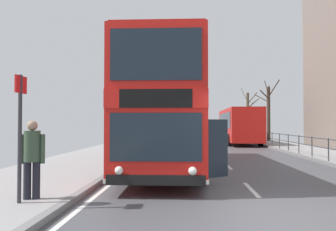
{
  "coord_description": "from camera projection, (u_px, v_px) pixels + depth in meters",
  "views": [
    {
      "loc": [
        -1.74,
        -6.38,
        1.77
      ],
      "look_at": [
        -2.48,
        6.93,
        2.1
      ],
      "focal_mm": 35.16,
      "sensor_mm": 36.0,
      "label": 1
    }
  ],
  "objects": [
    {
      "name": "bare_tree_far_00",
      "position": [
        248.0,
        113.0,
        44.48
      ],
      "size": [
        2.43,
        1.33,
        6.55
      ],
      "color": "#4C3D2D",
      "rests_on": "ground"
    },
    {
      "name": "bare_tree_far_01",
      "position": [
        268.0,
        111.0,
        31.9
      ],
      "size": [
        2.12,
        2.12,
        5.84
      ],
      "color": "#423328",
      "rests_on": "ground"
    },
    {
      "name": "ground",
      "position": [
        240.0,
        214.0,
        6.26
      ],
      "size": [
        15.8,
        140.0,
        0.2
      ],
      "color": "#4B4B51"
    },
    {
      "name": "double_decker_bus_main",
      "position": [
        167.0,
        112.0,
        13.41
      ],
      "size": [
        3.27,
        11.59,
        4.3
      ],
      "color": "red",
      "rests_on": "ground"
    },
    {
      "name": "pedestrian_companion",
      "position": [
        32.0,
        155.0,
        7.12
      ],
      "size": [
        0.55,
        0.4,
        1.69
      ],
      "color": "black",
      "rests_on": "ground"
    },
    {
      "name": "bus_stop_sign_near",
      "position": [
        20.0,
        124.0,
        6.78
      ],
      "size": [
        0.08,
        0.44,
        2.64
      ],
      "color": "#2D2D33",
      "rests_on": "ground"
    },
    {
      "name": "pedestrian_railing_far_kerb",
      "position": [
        299.0,
        141.0,
        18.06
      ],
      "size": [
        0.05,
        30.14,
        0.99
      ],
      "color": "#2D3338",
      "rests_on": "ground"
    },
    {
      "name": "background_bus_far_lane",
      "position": [
        239.0,
        125.0,
        29.05
      ],
      "size": [
        2.75,
        10.28,
        3.02
      ],
      "color": "red",
      "rests_on": "ground"
    }
  ]
}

